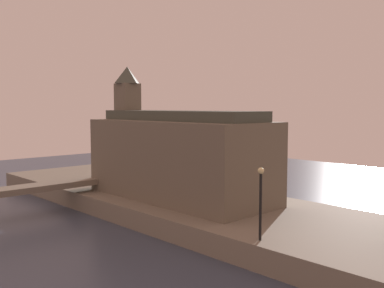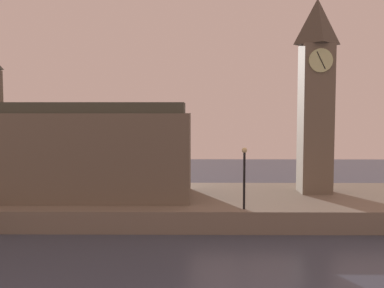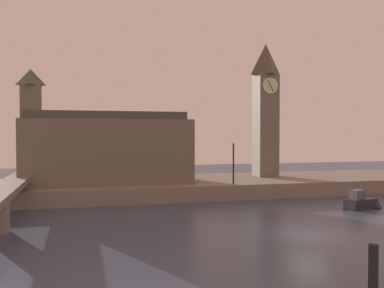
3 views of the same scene
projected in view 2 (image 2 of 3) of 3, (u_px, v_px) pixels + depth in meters
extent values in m
cube|color=slate|center=(232.00, 205.00, 35.34)|extent=(70.00, 12.00, 1.50)
cube|color=#6B6051|center=(315.00, 119.00, 36.10)|extent=(2.39, 2.39, 11.75)
cylinder|color=beige|center=(321.00, 60.00, 34.51)|extent=(1.82, 0.12, 1.82)
cube|color=black|center=(321.00, 60.00, 34.44)|extent=(0.71, 0.04, 1.33)
pyramid|color=#4A4339|center=(317.00, 21.00, 35.53)|extent=(2.63, 2.63, 3.59)
cube|color=#6B6051|center=(83.00, 155.00, 34.53)|extent=(16.35, 6.86, 6.36)
cube|color=#42473D|center=(82.00, 108.00, 34.27)|extent=(15.53, 4.12, 0.80)
cylinder|color=black|center=(244.00, 181.00, 30.10)|extent=(0.16, 0.16, 3.77)
sphere|color=#F2E099|center=(244.00, 150.00, 29.95)|extent=(0.36, 0.36, 0.36)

